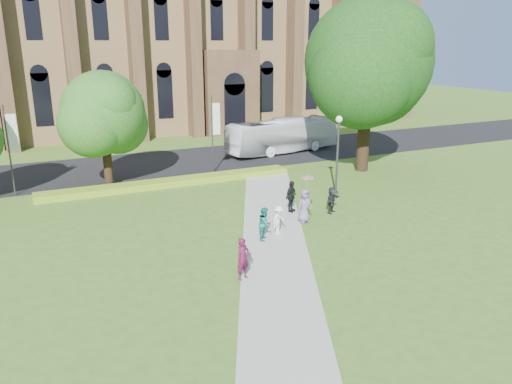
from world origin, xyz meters
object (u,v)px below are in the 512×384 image
streetlamp (338,146)px  tour_coach (282,136)px  large_tree (368,62)px  pedestrian_0 (243,259)px

streetlamp → tour_coach: bearing=77.3°
large_tree → pedestrian_0: 22.33m
streetlamp → large_tree: (5.50, 4.50, 5.07)m
streetlamp → large_tree: bearing=39.3°
tour_coach → pedestrian_0: 26.00m
tour_coach → pedestrian_0: tour_coach is taller
large_tree → tour_coach: large_tree is taller
streetlamp → tour_coach: size_ratio=0.47×
large_tree → pedestrian_0: (-16.25, -13.41, -7.40)m
tour_coach → large_tree: bearing=-172.2°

